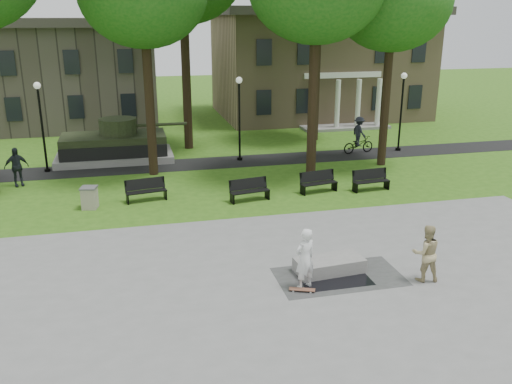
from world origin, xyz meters
TOP-DOWN VIEW (x-y plane):
  - ground at (0.00, 0.00)m, footprint 120.00×120.00m
  - plaza at (0.00, -5.00)m, footprint 22.00×16.00m
  - footpath at (0.00, 12.00)m, footprint 44.00×2.60m
  - building_right at (10.00, 26.00)m, footprint 17.00×12.00m
  - building_left at (-11.00, 26.50)m, footprint 15.00×10.00m
  - tree_3 at (8.00, 9.50)m, footprint 6.00×6.00m
  - lamp_left at (-10.00, 12.30)m, footprint 0.36×0.36m
  - lamp_mid at (0.50, 12.30)m, footprint 0.36×0.36m
  - lamp_right at (10.50, 12.30)m, footprint 0.36×0.36m
  - tank_monument at (-6.46, 14.00)m, footprint 7.45×3.40m
  - puddle at (0.34, -3.09)m, footprint 2.20×1.20m
  - concrete_block at (0.36, -2.47)m, footprint 2.28×1.18m
  - skateboard at (-0.91, -3.54)m, footprint 0.80×0.47m
  - skateboarder at (-0.77, -3.31)m, footprint 0.82×0.68m
  - friend_watching at (3.03, -3.71)m, footprint 1.00×0.85m
  - pedestrian_walker at (-11.05, 9.91)m, footprint 1.22×0.85m
  - cyclist at (7.83, 12.29)m, footprint 2.11×1.24m
  - park_bench_0 at (-5.07, 6.21)m, footprint 1.85×0.81m
  - park_bench_1 at (-0.56, 5.15)m, footprint 1.85×0.82m
  - park_bench_2 at (2.87, 5.61)m, footprint 1.85×0.82m
  - park_bench_3 at (5.39, 5.31)m, footprint 1.83×0.68m
  - trash_bin at (-7.48, 5.73)m, footprint 0.79×0.79m

SIDE VIEW (x-z plane):
  - ground at x=0.00m, z-range 0.00..0.00m
  - footpath at x=0.00m, z-range 0.00..0.01m
  - plaza at x=0.00m, z-range 0.00..0.02m
  - puddle at x=0.34m, z-range 0.02..0.02m
  - skateboard at x=-0.91m, z-range 0.02..0.09m
  - concrete_block at x=0.36m, z-range 0.02..0.47m
  - trash_bin at x=-7.48m, z-range 0.01..0.97m
  - park_bench_0 at x=-5.07m, z-range 0.02..1.02m
  - park_bench_1 at x=-0.56m, z-range 0.02..1.02m
  - park_bench_2 at x=2.87m, z-range 0.02..1.02m
  - park_bench_3 at x=5.39m, z-range 0.02..1.02m
  - tank_monument at x=-6.46m, z-range -0.34..2.06m
  - cyclist at x=7.83m, z-range -0.20..2.01m
  - friend_watching at x=3.03m, z-range 0.02..1.86m
  - pedestrian_walker at x=-11.05m, z-range 0.00..1.93m
  - skateboarder at x=-0.77m, z-range 0.02..1.94m
  - lamp_left at x=-10.00m, z-range 0.43..5.16m
  - lamp_mid at x=0.50m, z-range 0.43..5.16m
  - lamp_right at x=10.50m, z-range 0.43..5.16m
  - building_left at x=-11.00m, z-range 0.00..7.20m
  - building_right at x=10.00m, z-range 0.04..8.64m
  - tree_3 at x=8.00m, z-range 3.00..14.19m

